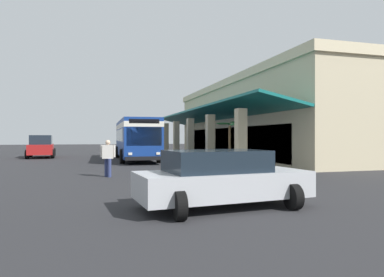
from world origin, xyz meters
name	(u,v)px	position (x,y,z in m)	size (l,w,h in m)	color
ground	(222,157)	(0.00, 8.00, 0.00)	(120.00, 120.00, 0.00)	#262628
curb_strip	(174,158)	(0.51, 3.47, 0.06)	(31.72, 0.50, 0.12)	#9E998E
plaza_building	(275,120)	(0.51, 13.09, 3.41)	(26.73, 14.09, 6.80)	#C6B793
transit_bus	(136,137)	(1.44, 0.09, 1.85)	(11.24, 2.94, 3.34)	navy
parked_suv_red	(41,146)	(-3.65, -7.59, 1.02)	(4.95, 2.48, 1.97)	maroon
parked_sedan_silver	(221,178)	(20.50, 0.12, 0.75)	(2.73, 4.56, 1.47)	#B2B5BA
pedestrian	(108,156)	(12.84, -2.44, 0.94)	(0.43, 0.65, 1.68)	navy
potted_palm	(230,156)	(9.07, 5.03, 0.63)	(1.90, 1.83, 2.81)	#4C4742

